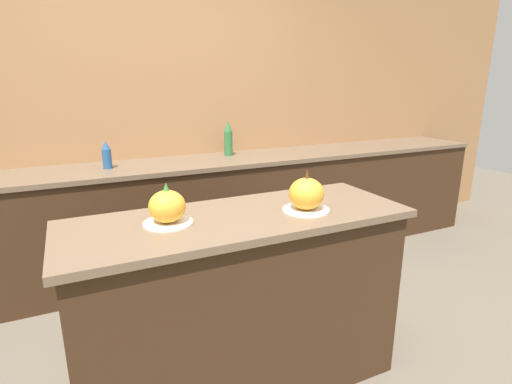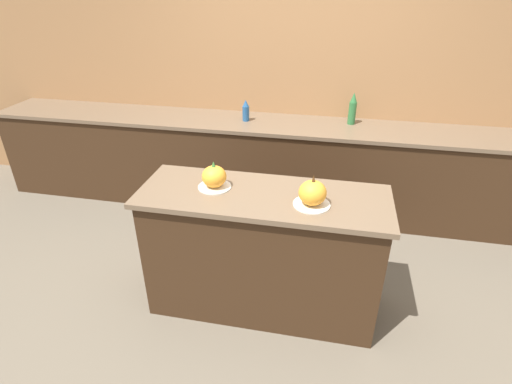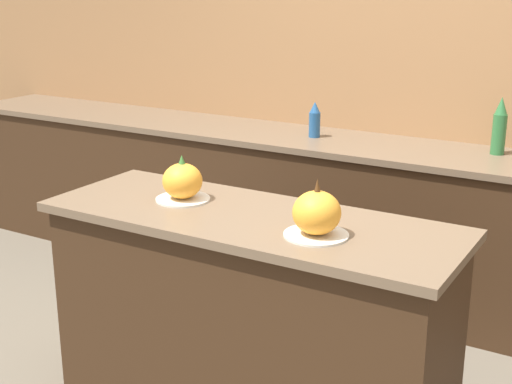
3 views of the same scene
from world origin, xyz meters
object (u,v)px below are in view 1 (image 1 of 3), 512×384
pumpkin_cake_left (167,208)px  bottle_short (107,155)px  pumpkin_cake_right (306,195)px  bottle_tall (228,139)px

pumpkin_cake_left → bottle_short: size_ratio=1.07×
pumpkin_cake_right → bottle_tall: bottle_tall is taller
pumpkin_cake_left → bottle_short: 1.41m
pumpkin_cake_left → bottle_tall: size_ratio=0.73×
bottle_tall → bottle_short: 1.00m
bottle_tall → bottle_short: bearing=-173.7°
pumpkin_cake_right → bottle_tall: 1.63m
pumpkin_cake_right → bottle_short: bearing=116.4°
bottle_tall → bottle_short: size_ratio=1.46×
pumpkin_cake_right → bottle_tall: size_ratio=0.76×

